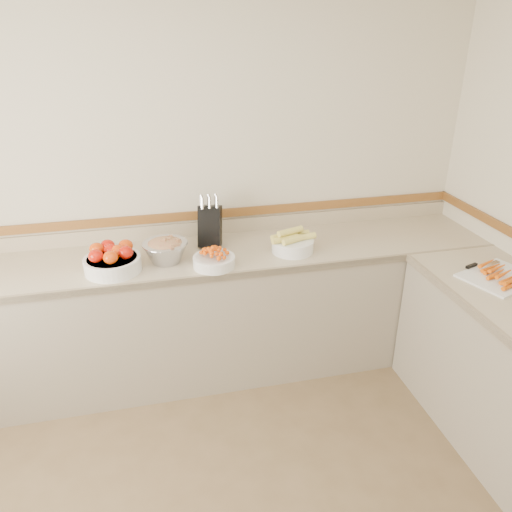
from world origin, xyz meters
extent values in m
plane|color=beige|center=(0.00, 2.00, 1.30)|extent=(4.00, 0.00, 4.00)
cube|color=tan|center=(0.00, 1.68, 0.88)|extent=(4.00, 0.65, 0.04)
cube|color=gray|center=(0.00, 1.68, 0.43)|extent=(4.00, 0.63, 0.86)
cube|color=gray|center=(0.00, 1.36, 0.88)|extent=(4.00, 0.02, 0.04)
cube|color=tan|center=(0.00, 1.99, 0.95)|extent=(4.00, 0.02, 0.10)
cube|color=brown|center=(0.00, 1.99, 1.05)|extent=(4.00, 0.02, 0.06)
cube|color=black|center=(0.14, 1.80, 1.04)|extent=(0.19, 0.21, 0.29)
cylinder|color=silver|center=(0.10, 1.77, 1.21)|extent=(0.03, 0.04, 0.08)
cylinder|color=silver|center=(0.14, 1.77, 1.21)|extent=(0.03, 0.04, 0.08)
cylinder|color=silver|center=(0.19, 1.77, 1.21)|extent=(0.03, 0.04, 0.08)
cylinder|color=silver|center=(0.10, 1.80, 1.21)|extent=(0.03, 0.04, 0.08)
cylinder|color=silver|center=(0.14, 1.80, 1.21)|extent=(0.03, 0.04, 0.08)
cylinder|color=silver|center=(0.19, 1.80, 1.21)|extent=(0.03, 0.04, 0.08)
cylinder|color=silver|center=(0.10, 1.83, 1.21)|extent=(0.03, 0.04, 0.08)
cylinder|color=silver|center=(0.14, 1.83, 1.21)|extent=(0.03, 0.04, 0.08)
cylinder|color=silver|center=(0.19, 1.83, 1.21)|extent=(0.03, 0.04, 0.08)
cylinder|color=white|center=(-0.49, 1.55, 0.95)|extent=(0.34, 0.34, 0.09)
torus|color=white|center=(-0.49, 1.55, 0.98)|extent=(0.34, 0.34, 0.01)
cylinder|color=white|center=(-0.49, 1.55, 0.98)|extent=(0.30, 0.30, 0.01)
ellipsoid|color=red|center=(-0.57, 1.50, 1.03)|extent=(0.09, 0.09, 0.08)
ellipsoid|color=#E54108|center=(-0.49, 1.47, 1.03)|extent=(0.09, 0.09, 0.08)
ellipsoid|color=red|center=(-0.40, 1.52, 1.03)|extent=(0.09, 0.09, 0.08)
ellipsoid|color=#E54108|center=(-0.57, 1.61, 1.03)|extent=(0.09, 0.09, 0.08)
ellipsoid|color=red|center=(-0.49, 1.57, 1.03)|extent=(0.09, 0.09, 0.08)
ellipsoid|color=#E54108|center=(-0.40, 1.62, 1.03)|extent=(0.09, 0.09, 0.08)
ellipsoid|color=red|center=(-0.51, 1.64, 1.03)|extent=(0.09, 0.09, 0.08)
ellipsoid|color=#E54108|center=(-0.45, 1.54, 1.03)|extent=(0.09, 0.09, 0.08)
cylinder|color=white|center=(0.11, 1.47, 0.93)|extent=(0.26, 0.26, 0.07)
torus|color=white|center=(0.11, 1.47, 0.96)|extent=(0.26, 0.26, 0.01)
cylinder|color=white|center=(0.11, 1.47, 0.96)|extent=(0.22, 0.22, 0.01)
sphere|color=#ED5208|center=(0.10, 1.44, 1.00)|extent=(0.03, 0.03, 0.03)
sphere|color=#ED5208|center=(0.17, 1.44, 1.00)|extent=(0.03, 0.03, 0.03)
sphere|color=#ED5208|center=(0.11, 1.47, 1.01)|extent=(0.03, 0.03, 0.03)
sphere|color=#ED5208|center=(0.18, 1.52, 0.99)|extent=(0.03, 0.03, 0.03)
sphere|color=#ED5208|center=(0.04, 1.49, 0.99)|extent=(0.03, 0.03, 0.03)
sphere|color=#ED5208|center=(0.07, 1.55, 0.98)|extent=(0.03, 0.03, 0.03)
sphere|color=#ED5208|center=(0.10, 1.47, 1.01)|extent=(0.03, 0.03, 0.03)
sphere|color=#ED5208|center=(0.11, 1.49, 1.02)|extent=(0.03, 0.03, 0.03)
sphere|color=#ED5208|center=(0.11, 1.47, 1.02)|extent=(0.03, 0.03, 0.03)
sphere|color=#ED5208|center=(0.12, 1.46, 1.02)|extent=(0.03, 0.03, 0.03)
sphere|color=#ED5208|center=(0.09, 1.49, 1.01)|extent=(0.03, 0.03, 0.03)
sphere|color=#ED5208|center=(0.20, 1.52, 0.98)|extent=(0.03, 0.03, 0.03)
sphere|color=#ED5208|center=(0.07, 1.53, 0.99)|extent=(0.03, 0.03, 0.03)
sphere|color=#ED5208|center=(0.14, 1.44, 1.01)|extent=(0.03, 0.03, 0.03)
sphere|color=#ED5208|center=(0.10, 1.42, 1.00)|extent=(0.03, 0.03, 0.03)
sphere|color=#ED5208|center=(0.09, 1.48, 1.02)|extent=(0.03, 0.03, 0.03)
sphere|color=#ED5208|center=(0.13, 1.43, 1.00)|extent=(0.03, 0.03, 0.03)
sphere|color=#ED5208|center=(0.12, 1.49, 1.01)|extent=(0.03, 0.03, 0.03)
sphere|color=#ED5208|center=(0.04, 1.52, 0.98)|extent=(0.03, 0.03, 0.03)
sphere|color=#ED5208|center=(0.12, 1.47, 1.01)|extent=(0.03, 0.03, 0.03)
sphere|color=#ED5208|center=(0.06, 1.46, 1.00)|extent=(0.03, 0.03, 0.03)
sphere|color=#ED5208|center=(0.08, 1.51, 1.00)|extent=(0.03, 0.03, 0.03)
sphere|color=#ED5208|center=(0.17, 1.43, 1.00)|extent=(0.03, 0.03, 0.03)
sphere|color=#ED5208|center=(0.06, 1.40, 0.99)|extent=(0.03, 0.03, 0.03)
sphere|color=#ED5208|center=(0.10, 1.45, 1.02)|extent=(0.03, 0.03, 0.03)
sphere|color=#ED5208|center=(0.14, 1.51, 1.00)|extent=(0.03, 0.03, 0.03)
sphere|color=#ED5208|center=(0.10, 1.46, 1.01)|extent=(0.03, 0.03, 0.03)
sphere|color=#ED5208|center=(0.12, 1.47, 1.01)|extent=(0.03, 0.03, 0.03)
sphere|color=#ED5208|center=(0.17, 1.40, 0.99)|extent=(0.03, 0.03, 0.03)
sphere|color=#ED5208|center=(0.14, 1.50, 1.01)|extent=(0.03, 0.03, 0.03)
sphere|color=#ED5208|center=(0.07, 1.49, 1.00)|extent=(0.03, 0.03, 0.03)
sphere|color=#ED5208|center=(0.09, 1.53, 0.99)|extent=(0.03, 0.03, 0.03)
sphere|color=#ED5208|center=(0.11, 1.47, 1.02)|extent=(0.03, 0.03, 0.03)
cylinder|color=white|center=(0.65, 1.58, 0.94)|extent=(0.27, 0.27, 0.08)
torus|color=white|center=(0.65, 1.58, 0.98)|extent=(0.28, 0.28, 0.01)
cylinder|color=#F6E366|center=(0.59, 1.56, 1.00)|extent=(0.19, 0.09, 0.04)
cylinder|color=#F6E366|center=(0.65, 1.53, 1.00)|extent=(0.19, 0.11, 0.04)
cylinder|color=#F6E366|center=(0.71, 1.56, 1.00)|extent=(0.19, 0.06, 0.04)
cylinder|color=#F6E366|center=(0.60, 1.61, 1.00)|extent=(0.19, 0.09, 0.04)
cylinder|color=#F6E366|center=(0.68, 1.62, 1.00)|extent=(0.18, 0.05, 0.04)
cylinder|color=#F6E366|center=(0.63, 1.58, 1.04)|extent=(0.19, 0.10, 0.04)
cylinder|color=#B2B2BA|center=(-0.17, 1.60, 0.97)|extent=(0.28, 0.28, 0.13)
torus|color=#B2B2BA|center=(-0.17, 1.60, 1.03)|extent=(0.28, 0.28, 0.01)
ellipsoid|color=red|center=(-0.17, 1.60, 1.02)|extent=(0.23, 0.23, 0.07)
cube|color=red|center=(-0.14, 1.61, 1.05)|extent=(0.02, 0.02, 0.02)
cube|color=#96C961|center=(-0.18, 1.60, 1.05)|extent=(0.02, 0.02, 0.02)
cube|color=red|center=(-0.09, 1.59, 1.04)|extent=(0.02, 0.02, 0.02)
cube|color=#96C961|center=(-0.09, 1.63, 1.03)|extent=(0.02, 0.02, 0.02)
cube|color=red|center=(-0.11, 1.59, 1.04)|extent=(0.02, 0.02, 0.02)
cube|color=#96C961|center=(-0.17, 1.61, 1.05)|extent=(0.03, 0.03, 0.02)
cube|color=red|center=(-0.17, 1.58, 1.05)|extent=(0.02, 0.02, 0.02)
cube|color=#96C961|center=(-0.14, 1.60, 1.03)|extent=(0.03, 0.03, 0.02)
cube|color=red|center=(-0.13, 1.52, 1.04)|extent=(0.02, 0.02, 0.02)
cube|color=#96C961|center=(-0.12, 1.64, 1.05)|extent=(0.02, 0.02, 0.02)
cube|color=red|center=(-0.17, 1.60, 1.04)|extent=(0.03, 0.03, 0.02)
cube|color=#96C961|center=(-0.13, 1.65, 1.05)|extent=(0.02, 0.02, 0.02)
cube|color=red|center=(-0.14, 1.57, 1.03)|extent=(0.02, 0.02, 0.02)
cube|color=#96C961|center=(-0.17, 1.59, 1.05)|extent=(0.03, 0.03, 0.02)
cube|color=white|center=(1.72, 0.93, 0.91)|extent=(0.50, 0.45, 0.01)
cone|color=#ED5F08|center=(1.72, 0.85, 0.93)|extent=(0.16, 0.08, 0.03)
cone|color=#ED5F08|center=(1.72, 0.87, 0.93)|extent=(0.16, 0.08, 0.03)
cone|color=#ED5F08|center=(1.72, 0.90, 0.95)|extent=(0.16, 0.08, 0.03)
cone|color=#ED5F08|center=(1.72, 0.92, 0.93)|extent=(0.16, 0.08, 0.03)
cone|color=#ED5F08|center=(1.72, 0.95, 0.93)|extent=(0.16, 0.08, 0.03)
cone|color=#ED5F08|center=(1.72, 0.97, 0.95)|extent=(0.16, 0.08, 0.03)
cone|color=#ED5F08|center=(1.72, 0.99, 0.93)|extent=(0.16, 0.08, 0.03)
cone|color=#ED5F08|center=(1.72, 1.02, 0.93)|extent=(0.16, 0.08, 0.03)
cone|color=#ED5F08|center=(1.72, 1.04, 0.95)|extent=(0.16, 0.08, 0.03)
cube|color=silver|center=(1.76, 1.08, 0.92)|extent=(0.17, 0.09, 0.00)
cube|color=black|center=(1.63, 1.08, 0.92)|extent=(0.09, 0.05, 0.02)
camera|label=1|loc=(-0.27, -1.26, 2.26)|focal=35.00mm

